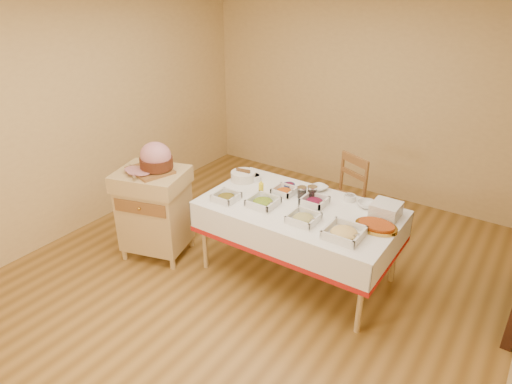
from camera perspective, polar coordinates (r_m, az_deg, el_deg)
room_shell at (r=3.93m, az=-0.18°, el=4.57°), size 5.00×5.00×5.00m
dining_table at (r=4.33m, az=5.37°, el=-3.71°), size 1.82×1.02×0.76m
butcher_cart at (r=4.79m, az=-12.59°, el=-1.96°), size 0.80×0.72×0.95m
dining_chair at (r=5.05m, az=10.68°, el=-0.78°), size 0.56×0.55×0.96m
ham_on_board at (r=4.56m, az=-12.52°, el=4.01°), size 0.45×0.43×0.30m
serving_dish_a at (r=4.35m, az=-3.75°, el=-0.62°), size 0.23×0.22×0.10m
serving_dish_b at (r=4.24m, az=0.88°, el=-1.26°), size 0.25×0.25×0.10m
serving_dish_c at (r=4.00m, az=5.94°, el=-3.27°), size 0.25×0.25×0.10m
serving_dish_d at (r=3.83m, az=10.95°, el=-5.01°), size 0.30×0.30×0.11m
serving_dish_e at (r=4.46m, az=3.55°, el=0.13°), size 0.21×0.20×0.10m
serving_dish_f at (r=4.29m, az=7.31°, el=-1.17°), size 0.23×0.22×0.11m
small_bowl_left at (r=4.74m, az=-0.17°, el=1.86°), size 0.13×0.13×0.06m
small_bowl_mid at (r=4.58m, az=4.17°, el=0.77°), size 0.12×0.12×0.05m
small_bowl_right at (r=4.42m, az=11.63°, el=-0.68°), size 0.11×0.11×0.06m
bowl_white_imported at (r=4.59m, az=7.87°, el=0.52°), size 0.21×0.21×0.04m
bowl_small_imported at (r=4.34m, az=13.69°, el=-1.51°), size 0.21×0.21×0.05m
preserve_jar_left at (r=4.40m, az=5.77°, el=-0.10°), size 0.09×0.09×0.11m
preserve_jar_right at (r=4.40m, az=7.02°, el=-0.09°), size 0.10×0.10×0.12m
mustard_bottle at (r=4.42m, az=0.64°, el=0.45°), size 0.05×0.05×0.15m
bread_basket at (r=4.74m, az=-1.61°, el=2.04°), size 0.26×0.26×0.11m
plate_stack at (r=4.20m, az=15.93°, el=-2.17°), size 0.24×0.24×0.13m
brass_platter at (r=4.01m, az=14.80°, el=-4.15°), size 0.37×0.26×0.05m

